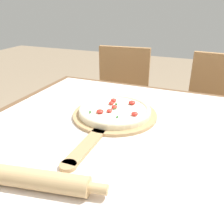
{
  "coord_description": "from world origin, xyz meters",
  "views": [
    {
      "loc": [
        0.26,
        -0.71,
        1.2
      ],
      "look_at": [
        -0.06,
        0.06,
        0.81
      ],
      "focal_mm": 38.0,
      "sensor_mm": 36.0,
      "label": 1
    }
  ],
  "objects_px": {
    "pizza_peel": "(112,117)",
    "chair_left": "(121,100)",
    "rolling_pin": "(22,177)",
    "chair_right": "(214,114)",
    "pizza": "(115,110)"
  },
  "relations": [
    {
      "from": "pizza_peel",
      "to": "pizza",
      "type": "xyz_separation_m",
      "value": [
        0.0,
        0.03,
        0.02
      ]
    },
    {
      "from": "pizza_peel",
      "to": "chair_right",
      "type": "height_order",
      "value": "chair_right"
    },
    {
      "from": "pizza_peel",
      "to": "chair_left",
      "type": "bearing_deg",
      "value": 107.69
    },
    {
      "from": "pizza",
      "to": "chair_right",
      "type": "xyz_separation_m",
      "value": [
        0.41,
        0.76,
        -0.28
      ]
    },
    {
      "from": "chair_right",
      "to": "rolling_pin",
      "type": "bearing_deg",
      "value": -106.71
    },
    {
      "from": "chair_right",
      "to": "pizza",
      "type": "bearing_deg",
      "value": -113.57
    },
    {
      "from": "pizza_peel",
      "to": "chair_left",
      "type": "relative_size",
      "value": 0.6
    },
    {
      "from": "pizza_peel",
      "to": "chair_left",
      "type": "distance_m",
      "value": 0.87
    },
    {
      "from": "pizza",
      "to": "chair_right",
      "type": "bearing_deg",
      "value": 61.91
    },
    {
      "from": "chair_right",
      "to": "chair_left",
      "type": "bearing_deg",
      "value": -175.46
    },
    {
      "from": "chair_left",
      "to": "pizza",
      "type": "bearing_deg",
      "value": -77.17
    },
    {
      "from": "chair_left",
      "to": "chair_right",
      "type": "xyz_separation_m",
      "value": [
        0.66,
        0.0,
        0.0
      ]
    },
    {
      "from": "rolling_pin",
      "to": "chair_right",
      "type": "bearing_deg",
      "value": 68.76
    },
    {
      "from": "rolling_pin",
      "to": "chair_right",
      "type": "height_order",
      "value": "chair_right"
    },
    {
      "from": "rolling_pin",
      "to": "chair_right",
      "type": "distance_m",
      "value": 1.34
    }
  ]
}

